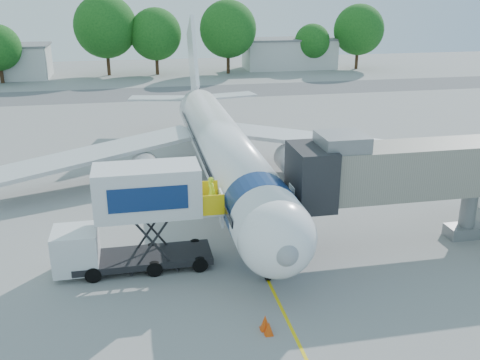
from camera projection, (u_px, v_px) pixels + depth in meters
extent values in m
plane|color=gray|center=(233.00, 207.00, 35.43)|extent=(160.00, 160.00, 0.00)
cube|color=yellow|center=(233.00, 207.00, 35.43)|extent=(0.15, 70.00, 0.01)
cube|color=#59595B|center=(177.00, 93.00, 74.17)|extent=(120.00, 10.00, 0.01)
cylinder|color=white|center=(224.00, 151.00, 37.18)|extent=(3.70, 28.00, 3.70)
sphere|color=white|center=(277.00, 238.00, 24.27)|extent=(3.70, 3.70, 3.70)
sphere|color=gray|center=(286.00, 254.00, 22.84)|extent=(1.10, 1.10, 1.10)
cone|color=white|center=(195.00, 103.00, 52.86)|extent=(3.70, 6.00, 3.70)
cube|color=white|center=(193.00, 58.00, 52.36)|extent=(0.35, 7.26, 8.29)
cube|color=silver|center=(329.00, 141.00, 42.31)|extent=(16.17, 9.32, 1.42)
cube|color=silver|center=(95.00, 154.00, 38.98)|extent=(16.17, 9.32, 1.42)
cylinder|color=#999BA0|center=(293.00, 163.00, 40.16)|extent=(2.10, 3.60, 2.10)
cylinder|color=#999BA0|center=(145.00, 172.00, 38.12)|extent=(2.10, 3.60, 2.10)
cube|color=black|center=(279.00, 232.00, 23.84)|extent=(2.60, 1.39, 0.81)
cylinder|color=navy|center=(261.00, 213.00, 27.03)|extent=(3.73, 2.00, 3.73)
cylinder|color=silver|center=(268.00, 266.00, 26.41)|extent=(0.16, 0.16, 1.50)
cylinder|color=black|center=(268.00, 274.00, 26.56)|extent=(0.25, 0.64, 0.64)
cylinder|color=black|center=(251.00, 170.00, 41.29)|extent=(0.35, 0.90, 0.90)
cylinder|color=black|center=(184.00, 174.00, 40.33)|extent=(0.35, 0.90, 0.90)
cube|color=gray|center=(418.00, 169.00, 29.15)|extent=(13.60, 2.60, 2.80)
cube|color=black|center=(311.00, 176.00, 28.02)|extent=(2.00, 3.20, 3.20)
cube|color=slate|center=(342.00, 142.00, 27.70)|extent=(2.40, 2.40, 0.80)
cylinder|color=slate|center=(468.00, 213.00, 30.78)|extent=(0.90, 0.90, 3.00)
cube|color=slate|center=(465.00, 231.00, 31.17)|extent=(2.20, 1.20, 0.70)
cylinder|color=black|center=(451.00, 232.00, 31.00)|extent=(0.30, 0.70, 0.70)
cylinder|color=black|center=(479.00, 230.00, 31.33)|extent=(0.30, 0.70, 0.70)
cube|color=black|center=(144.00, 258.00, 27.67)|extent=(7.00, 2.30, 0.35)
cube|color=silver|center=(76.00, 249.00, 26.79)|extent=(2.20, 2.20, 2.10)
cube|color=black|center=(75.00, 241.00, 26.64)|extent=(1.90, 2.10, 0.70)
cube|color=silver|center=(147.00, 190.00, 26.50)|extent=(5.20, 2.40, 2.50)
cube|color=navy|center=(148.00, 199.00, 25.37)|extent=(3.80, 0.04, 1.20)
cube|color=silver|center=(211.00, 208.00, 27.48)|extent=(1.10, 2.20, 0.10)
cube|color=yellow|center=(213.00, 206.00, 26.33)|extent=(1.10, 0.06, 1.10)
cube|color=yellow|center=(207.00, 191.00, 28.27)|extent=(1.10, 0.06, 1.10)
cylinder|color=black|center=(200.00, 265.00, 27.28)|extent=(0.80, 0.25, 0.80)
cylinder|color=black|center=(195.00, 246.00, 29.21)|extent=(0.80, 0.25, 0.80)
cylinder|color=black|center=(93.00, 275.00, 26.29)|extent=(0.80, 0.25, 0.80)
cylinder|color=black|center=(95.00, 255.00, 28.23)|extent=(0.80, 0.25, 0.80)
imported|color=#C8F119|center=(212.00, 192.00, 27.21)|extent=(0.57, 0.69, 1.63)
cube|color=silver|center=(407.00, 346.00, 20.66)|extent=(3.70, 2.74, 1.33)
cube|color=navy|center=(408.00, 337.00, 20.52)|extent=(2.33, 2.16, 0.33)
cylinder|color=black|center=(370.00, 339.00, 21.58)|extent=(0.71, 0.45, 0.66)
cylinder|color=black|center=(438.00, 346.00, 21.21)|extent=(0.71, 0.45, 0.66)
cone|color=#DD470B|center=(265.00, 322.00, 22.65)|extent=(0.44, 0.44, 0.70)
cube|color=#DD470B|center=(265.00, 329.00, 22.76)|extent=(0.40, 0.40, 0.04)
cone|color=#DD470B|center=(269.00, 328.00, 22.32)|extent=(0.39, 0.39, 0.62)
cube|color=#DD470B|center=(269.00, 334.00, 22.42)|extent=(0.35, 0.35, 0.04)
cube|color=silver|center=(289.00, 54.00, 95.85)|extent=(16.00, 7.00, 5.00)
cube|color=slate|center=(290.00, 39.00, 94.95)|extent=(16.40, 7.40, 0.30)
cylinder|color=#382314|center=(1.00, 73.00, 81.26)|extent=(0.56, 0.56, 3.09)
cylinder|color=#382314|center=(108.00, 61.00, 88.28)|extent=(0.56, 0.56, 4.55)
sphere|color=#134A16|center=(105.00, 26.00, 86.39)|extent=(10.12, 10.12, 10.12)
cylinder|color=#382314|center=(157.00, 63.00, 89.20)|extent=(0.56, 0.56, 3.82)
sphere|color=#134A16|center=(156.00, 34.00, 87.62)|extent=(8.48, 8.48, 8.48)
cylinder|color=#382314|center=(228.00, 61.00, 90.23)|extent=(0.56, 0.56, 4.24)
sphere|color=#134A16|center=(228.00, 29.00, 88.48)|extent=(9.42, 9.42, 9.42)
cylinder|color=#382314|center=(311.00, 61.00, 95.07)|extent=(0.56, 0.56, 2.79)
sphere|color=#134A16|center=(312.00, 42.00, 93.91)|extent=(6.21, 6.21, 6.21)
cylinder|color=#382314|center=(357.00, 58.00, 95.50)|extent=(0.56, 0.56, 3.95)
sphere|color=#134A16|center=(359.00, 30.00, 93.86)|extent=(8.78, 8.78, 8.78)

